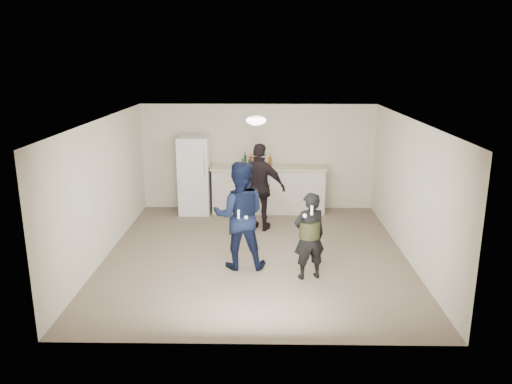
{
  "coord_description": "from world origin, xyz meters",
  "views": [
    {
      "loc": [
        0.15,
        -8.64,
        3.54
      ],
      "look_at": [
        0.0,
        0.2,
        1.15
      ],
      "focal_mm": 35.0,
      "sensor_mm": 36.0,
      "label": 1
    }
  ],
  "objects_px": {
    "woman": "(309,236)",
    "spectator": "(260,187)",
    "fridge": "(195,175)",
    "shaker": "(242,162)",
    "man": "(239,215)",
    "counter": "(268,190)"
  },
  "relations": [
    {
      "from": "man",
      "to": "spectator",
      "type": "xyz_separation_m",
      "value": [
        0.33,
        1.95,
        -0.01
      ]
    },
    {
      "from": "counter",
      "to": "shaker",
      "type": "height_order",
      "value": "shaker"
    },
    {
      "from": "spectator",
      "to": "shaker",
      "type": "bearing_deg",
      "value": -53.67
    },
    {
      "from": "counter",
      "to": "man",
      "type": "distance_m",
      "value": 3.28
    },
    {
      "from": "shaker",
      "to": "spectator",
      "type": "bearing_deg",
      "value": -72.34
    },
    {
      "from": "shaker",
      "to": "man",
      "type": "xyz_separation_m",
      "value": [
        0.11,
        -3.34,
        -0.24
      ]
    },
    {
      "from": "man",
      "to": "spectator",
      "type": "height_order",
      "value": "man"
    },
    {
      "from": "counter",
      "to": "woman",
      "type": "height_order",
      "value": "woman"
    },
    {
      "from": "fridge",
      "to": "woman",
      "type": "bearing_deg",
      "value": -56.71
    },
    {
      "from": "shaker",
      "to": "man",
      "type": "bearing_deg",
      "value": -88.11
    },
    {
      "from": "shaker",
      "to": "woman",
      "type": "xyz_separation_m",
      "value": [
        1.27,
        -3.79,
        -0.44
      ]
    },
    {
      "from": "fridge",
      "to": "man",
      "type": "height_order",
      "value": "man"
    },
    {
      "from": "shaker",
      "to": "spectator",
      "type": "relative_size",
      "value": 0.09
    },
    {
      "from": "counter",
      "to": "spectator",
      "type": "relative_size",
      "value": 1.41
    },
    {
      "from": "counter",
      "to": "man",
      "type": "xyz_separation_m",
      "value": [
        -0.52,
        -3.21,
        0.41
      ]
    },
    {
      "from": "man",
      "to": "woman",
      "type": "bearing_deg",
      "value": 157.4
    },
    {
      "from": "shaker",
      "to": "spectator",
      "type": "distance_m",
      "value": 1.48
    },
    {
      "from": "woman",
      "to": "spectator",
      "type": "height_order",
      "value": "spectator"
    },
    {
      "from": "counter",
      "to": "spectator",
      "type": "bearing_deg",
      "value": -98.32
    },
    {
      "from": "fridge",
      "to": "spectator",
      "type": "relative_size",
      "value": 0.98
    },
    {
      "from": "shaker",
      "to": "man",
      "type": "distance_m",
      "value": 3.35
    },
    {
      "from": "fridge",
      "to": "counter",
      "type": "bearing_deg",
      "value": 2.34
    }
  ]
}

